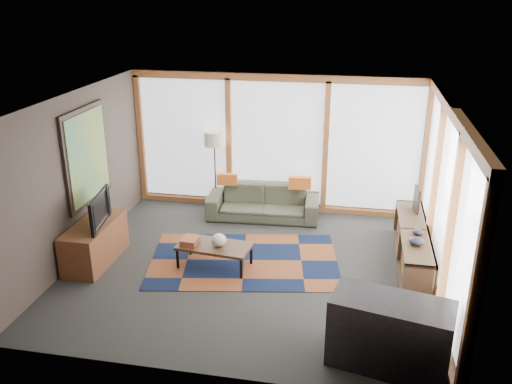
% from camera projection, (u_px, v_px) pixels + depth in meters
% --- Properties ---
extents(ground, '(5.50, 5.50, 0.00)m').
position_uv_depth(ground, '(251.00, 268.00, 8.35)').
color(ground, '#292927').
rests_on(ground, ground).
extents(room_envelope, '(5.52, 5.02, 2.62)m').
position_uv_depth(room_envelope, '(290.00, 163.00, 8.23)').
color(room_envelope, '#483E36').
rests_on(room_envelope, ground).
extents(rug, '(3.21, 2.36, 0.01)m').
position_uv_depth(rug, '(244.00, 260.00, 8.56)').
color(rug, brown).
rests_on(rug, ground).
extents(sofa, '(2.10, 0.93, 0.60)m').
position_uv_depth(sofa, '(263.00, 202.00, 10.06)').
color(sofa, '#3B3E2E').
rests_on(sofa, ground).
extents(pillow_left, '(0.39, 0.17, 0.21)m').
position_uv_depth(pillow_left, '(227.00, 179.00, 10.05)').
color(pillow_left, orange).
rests_on(pillow_left, sofa).
extents(pillow_right, '(0.43, 0.17, 0.23)m').
position_uv_depth(pillow_right, '(300.00, 183.00, 9.84)').
color(pillow_right, orange).
rests_on(pillow_right, sofa).
extents(floor_lamp, '(0.39, 0.39, 1.54)m').
position_uv_depth(floor_lamp, '(215.00, 171.00, 10.31)').
color(floor_lamp, '#322117').
rests_on(floor_lamp, ground).
extents(coffee_table, '(1.16, 0.68, 0.37)m').
position_uv_depth(coffee_table, '(215.00, 256.00, 8.32)').
color(coffee_table, '#342016').
rests_on(coffee_table, ground).
extents(book_stack, '(0.25, 0.31, 0.10)m').
position_uv_depth(book_stack, '(190.00, 241.00, 8.28)').
color(book_stack, brown).
rests_on(book_stack, coffee_table).
extents(vase, '(0.28, 0.28, 0.20)m').
position_uv_depth(vase, '(219.00, 240.00, 8.19)').
color(vase, beige).
rests_on(vase, coffee_table).
extents(bookshelf, '(0.43, 2.38, 0.60)m').
position_uv_depth(bookshelf, '(413.00, 246.00, 8.37)').
color(bookshelf, '#342016').
rests_on(bookshelf, ground).
extents(bowl_a, '(0.26, 0.26, 0.11)m').
position_uv_depth(bowl_a, '(416.00, 241.00, 7.74)').
color(bowl_a, black).
rests_on(bowl_a, bookshelf).
extents(bowl_b, '(0.18, 0.18, 0.08)m').
position_uv_depth(bowl_b, '(418.00, 232.00, 8.07)').
color(bowl_b, black).
rests_on(bowl_b, bookshelf).
extents(shelf_picture, '(0.08, 0.31, 0.41)m').
position_uv_depth(shelf_picture, '(417.00, 199.00, 8.85)').
color(shelf_picture, black).
rests_on(shelf_picture, bookshelf).
extents(tv_console, '(0.54, 1.29, 0.65)m').
position_uv_depth(tv_console, '(95.00, 243.00, 8.43)').
color(tv_console, brown).
rests_on(tv_console, ground).
extents(television, '(0.26, 0.90, 0.51)m').
position_uv_depth(television, '(94.00, 210.00, 8.17)').
color(television, black).
rests_on(television, tv_console).
extents(bar_counter, '(1.43, 0.90, 0.84)m').
position_uv_depth(bar_counter, '(390.00, 334.00, 6.08)').
color(bar_counter, black).
rests_on(bar_counter, ground).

